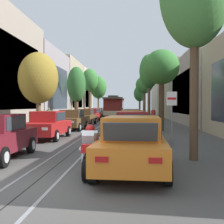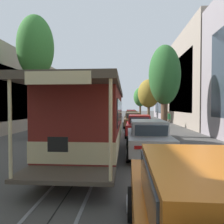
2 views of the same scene
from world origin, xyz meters
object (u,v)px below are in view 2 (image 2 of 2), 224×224
parked_car_brown_mid_left (132,117)px  street_tree_kerb_left_near (140,97)px  parked_car_red_second_left (131,115)px  street_tree_kerb_right_second (80,88)px  motorcycle_with_rider (112,114)px  street_sign_post (99,110)px  parked_car_maroon_near_left (131,114)px  parked_car_orange_near_right (107,113)px  pedestrian_on_right_pavement (31,125)px  parked_car_red_fifth_left (139,126)px  parked_car_silver_sixth_left (148,137)px  street_tree_kerb_right_mid (36,48)px  parked_car_grey_fourth_right (88,120)px  parked_car_orange_mid_right (98,116)px  pedestrian_on_left_pavement (168,118)px  cable_car_trolley (93,119)px  parked_car_orange_far_left (208,223)px  parked_car_red_second_right (103,115)px  street_tree_kerb_left_second (149,94)px  street_tree_kerb_right_near (95,88)px  parked_car_brown_fourth_left (133,120)px  street_tree_kerb_left_mid (165,76)px

parked_car_brown_mid_left → street_tree_kerb_left_near: (-2.07, -12.90, 3.23)m
parked_car_red_second_left → street_tree_kerb_right_second: 10.10m
motorcycle_with_rider → street_sign_post: (2.55, 2.39, 0.88)m
parked_car_maroon_near_left → parked_car_red_second_left: size_ratio=1.01×
parked_car_maroon_near_left → parked_car_orange_near_right: 5.10m
pedestrian_on_right_pavement → parked_car_red_fifth_left: bearing=-171.6°
parked_car_maroon_near_left → parked_car_silver_sixth_left: size_ratio=1.01×
parked_car_silver_sixth_left → street_tree_kerb_right_mid: street_tree_kerb_right_mid is taller
parked_car_grey_fourth_right → parked_car_orange_mid_right: bearing=-90.6°
street_tree_kerb_right_second → pedestrian_on_left_pavement: (-10.56, 5.83, -3.81)m
street_tree_kerb_right_second → cable_car_trolley: street_tree_kerb_right_second is taller
parked_car_orange_far_left → street_tree_kerb_left_near: bearing=-92.9°
parked_car_red_second_right → street_tree_kerb_left_second: 9.86m
street_tree_kerb_left_second → motorcycle_with_rider: 14.84m
parked_car_silver_sixth_left → parked_car_orange_mid_right: same height
parked_car_red_second_left → parked_car_orange_far_left: bearing=90.1°
parked_car_maroon_near_left → street_sign_post: street_sign_post is taller
street_tree_kerb_left_near → pedestrian_on_left_pavement: 19.08m
parked_car_red_fifth_left → parked_car_silver_sixth_left: size_ratio=1.01×
cable_car_trolley → street_tree_kerb_right_near: bearing=-81.4°
parked_car_silver_sixth_left → parked_car_brown_fourth_left: bearing=-88.9°
parked_car_maroon_near_left → parked_car_orange_far_left: bearing=90.0°
street_tree_kerb_right_near → street_sign_post: (-0.75, 0.08, -4.26)m
parked_car_orange_near_right → street_tree_kerb_right_near: bearing=41.7°
parked_car_red_second_right → street_tree_kerb_left_mid: size_ratio=0.66×
street_tree_kerb_left_mid → parked_car_brown_fourth_left: bearing=-71.7°
parked_car_orange_far_left → pedestrian_on_left_pavement: pedestrian_on_left_pavement is taller
parked_car_orange_mid_right → street_sign_post: (1.40, -10.72, 0.73)m
parked_car_orange_near_right → street_tree_kerb_left_mid: 26.95m
street_tree_kerb_left_second → pedestrian_on_left_pavement: street_tree_kerb_left_second is taller
street_tree_kerb_left_near → motorcycle_with_rider: street_tree_kerb_left_near is taller
parked_car_orange_mid_right → pedestrian_on_right_pavement: size_ratio=2.74×
parked_car_silver_sixth_left → street_sign_post: (6.25, -29.55, 0.73)m
parked_car_orange_near_right → cable_car_trolley: size_ratio=0.48×
parked_car_maroon_near_left → parked_car_grey_fourth_right: 18.86m
parked_car_orange_near_right → street_tree_kerb_right_second: bearing=80.4°
parked_car_red_fifth_left → street_tree_kerb_left_near: bearing=-94.3°
parked_car_maroon_near_left → parked_car_brown_mid_left: (0.18, 12.09, 0.00)m
street_tree_kerb_right_second → motorcycle_with_rider: bearing=-103.8°
parked_car_orange_mid_right → cable_car_trolley: bearing=97.1°
parked_car_silver_sixth_left → parked_car_red_second_right: same height
parked_car_red_second_left → street_tree_kerb_right_second: street_tree_kerb_right_second is taller
street_tree_kerb_right_mid → street_sign_post: 25.86m
parked_car_brown_mid_left → parked_car_red_fifth_left: (-0.18, 12.24, 0.00)m
parked_car_red_second_left → street_tree_kerb_left_near: 7.91m
parked_car_maroon_near_left → street_tree_kerb_left_near: bearing=-156.6°
parked_car_maroon_near_left → street_tree_kerb_left_second: bearing=101.0°
parked_car_brown_fourth_left → street_tree_kerb_left_second: size_ratio=0.74×
parked_car_brown_fourth_left → parked_car_red_second_right: bearing=-70.5°
parked_car_brown_fourth_left → parked_car_orange_near_right: 20.25m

